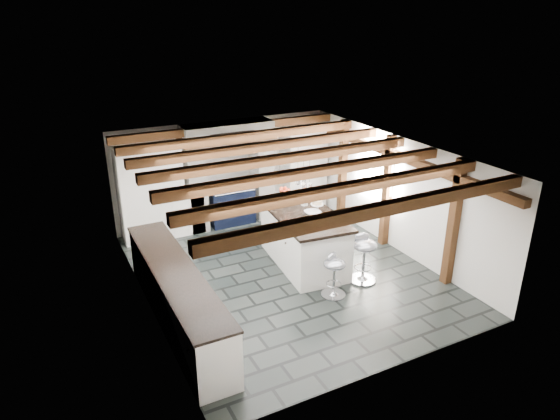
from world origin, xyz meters
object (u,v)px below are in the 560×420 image
range_cooker (230,203)px  bar_stool_near (364,252)px  kitchen_island (304,238)px  bar_stool_far (334,270)px

range_cooker → bar_stool_near: (1.11, -3.55, 0.10)m
range_cooker → bar_stool_near: size_ratio=1.11×
range_cooker → kitchen_island: (0.50, -2.50, 0.07)m
range_cooker → kitchen_island: bearing=-78.7°
range_cooker → bar_stool_far: size_ratio=1.29×
bar_stool_far → range_cooker: bearing=71.5°
kitchen_island → bar_stool_near: size_ratio=2.44×
kitchen_island → range_cooker: bearing=107.1°
range_cooker → bar_stool_near: range_cooker is taller
bar_stool_far → kitchen_island: bearing=59.9°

